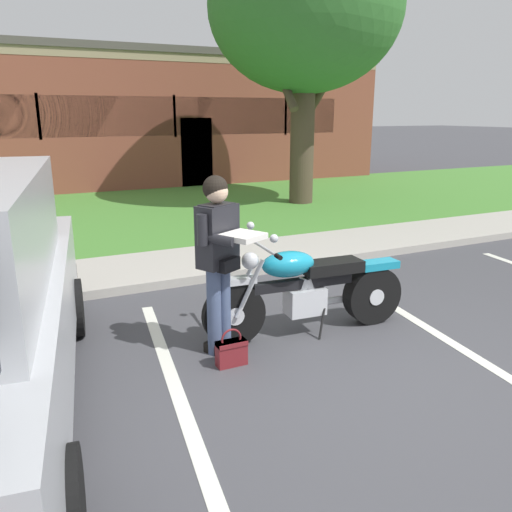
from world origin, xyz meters
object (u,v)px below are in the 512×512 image
at_px(motorcycle, 315,288).
at_px(hedge_center_left, 87,169).
at_px(shade_tree, 305,9).
at_px(hedge_center_right, 215,164).
at_px(handbag, 231,351).
at_px(rider_person, 220,251).
at_px(brick_building, 28,118).

height_order(motorcycle, hedge_center_left, hedge_center_left).
bearing_deg(shade_tree, hedge_center_right, 96.13).
bearing_deg(hedge_center_left, handbag, -92.13).
relative_size(handbag, hedge_center_right, 0.14).
relative_size(rider_person, handbag, 4.74).
bearing_deg(motorcycle, hedge_center_left, 93.20).
relative_size(handbag, brick_building, 0.02).
height_order(handbag, shade_tree, shade_tree).
xyz_separation_m(motorcycle, brick_building, (-1.83, 16.52, 1.57)).
relative_size(shade_tree, brick_building, 0.29).
xyz_separation_m(hedge_center_left, hedge_center_right, (4.02, 0.00, 0.00)).
distance_m(motorcycle, shade_tree, 8.87).
relative_size(handbag, shade_tree, 0.06).
distance_m(hedge_center_right, brick_building, 7.37).
bearing_deg(brick_building, rider_person, -87.33).
bearing_deg(shade_tree, brick_building, 120.56).
xyz_separation_m(handbag, brick_building, (-0.75, 16.85, 1.91)).
bearing_deg(motorcycle, hedge_center_right, 73.63).
relative_size(motorcycle, hedge_center_right, 0.90).
bearing_deg(hedge_center_left, shade_tree, -45.70).
distance_m(motorcycle, rider_person, 1.18).
xyz_separation_m(rider_person, shade_tree, (4.93, 6.88, 3.53)).
height_order(handbag, hedge_center_left, hedge_center_left).
xyz_separation_m(motorcycle, handbag, (-1.08, -0.33, -0.34)).
xyz_separation_m(shade_tree, hedge_center_left, (-4.51, 4.63, -3.89)).
xyz_separation_m(hedge_center_left, brick_building, (-1.19, 5.03, 1.40)).
height_order(motorcycle, rider_person, rider_person).
bearing_deg(handbag, shade_tree, 55.45).
relative_size(handbag, hedge_center_left, 0.15).
bearing_deg(shade_tree, handbag, -124.55).
relative_size(motorcycle, rider_person, 1.32).
xyz_separation_m(handbag, shade_tree, (4.95, 7.19, 4.39)).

